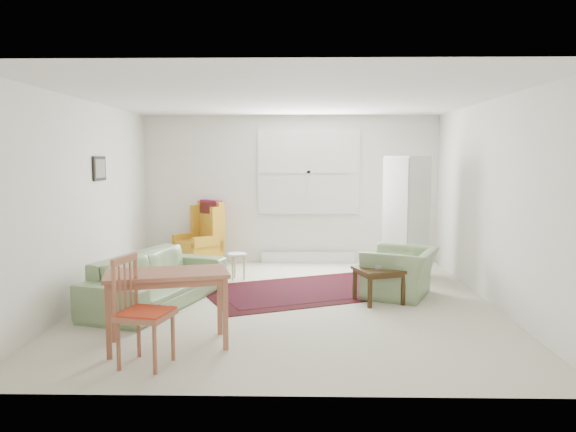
{
  "coord_description": "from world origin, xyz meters",
  "views": [
    {
      "loc": [
        0.14,
        -6.82,
        1.8
      ],
      "look_at": [
        0.0,
        0.3,
        1.05
      ],
      "focal_mm": 35.0,
      "sensor_mm": 36.0,
      "label": 1
    }
  ],
  "objects_px": {
    "cabinet": "(406,217)",
    "stool": "(237,266)",
    "sofa": "(158,269)",
    "coffee_table": "(378,285)",
    "desk": "(168,309)",
    "desk_chair": "(146,312)",
    "armchair": "(400,268)",
    "wingback_chair": "(198,233)"
  },
  "relations": [
    {
      "from": "armchair",
      "to": "coffee_table",
      "type": "height_order",
      "value": "armchair"
    },
    {
      "from": "sofa",
      "to": "cabinet",
      "type": "distance_m",
      "value": 3.76
    },
    {
      "from": "desk",
      "to": "desk_chair",
      "type": "distance_m",
      "value": 0.53
    },
    {
      "from": "armchair",
      "to": "cabinet",
      "type": "bearing_deg",
      "value": -170.19
    },
    {
      "from": "wingback_chair",
      "to": "cabinet",
      "type": "xyz_separation_m",
      "value": [
        3.28,
        -0.77,
        0.37
      ]
    },
    {
      "from": "sofa",
      "to": "desk",
      "type": "relative_size",
      "value": 1.88
    },
    {
      "from": "coffee_table",
      "to": "cabinet",
      "type": "bearing_deg",
      "value": 68.3
    },
    {
      "from": "coffee_table",
      "to": "armchair",
      "type": "bearing_deg",
      "value": 45.08
    },
    {
      "from": "coffee_table",
      "to": "desk_chair",
      "type": "distance_m",
      "value": 3.18
    },
    {
      "from": "cabinet",
      "to": "sofa",
      "type": "bearing_deg",
      "value": -174.49
    },
    {
      "from": "wingback_chair",
      "to": "stool",
      "type": "bearing_deg",
      "value": -10.12
    },
    {
      "from": "sofa",
      "to": "stool",
      "type": "xyz_separation_m",
      "value": [
        0.81,
        1.42,
        -0.24
      ]
    },
    {
      "from": "sofa",
      "to": "coffee_table",
      "type": "bearing_deg",
      "value": -69.1
    },
    {
      "from": "wingback_chair",
      "to": "cabinet",
      "type": "distance_m",
      "value": 3.39
    },
    {
      "from": "sofa",
      "to": "coffee_table",
      "type": "height_order",
      "value": "sofa"
    },
    {
      "from": "sofa",
      "to": "desk_chair",
      "type": "distance_m",
      "value": 2.07
    },
    {
      "from": "coffee_table",
      "to": "stool",
      "type": "bearing_deg",
      "value": 146.24
    },
    {
      "from": "cabinet",
      "to": "stool",
      "type": "bearing_deg",
      "value": 164.72
    },
    {
      "from": "wingback_chair",
      "to": "desk",
      "type": "relative_size",
      "value": 0.95
    },
    {
      "from": "coffee_table",
      "to": "cabinet",
      "type": "distance_m",
      "value": 1.8
    },
    {
      "from": "sofa",
      "to": "wingback_chair",
      "type": "height_order",
      "value": "wingback_chair"
    },
    {
      "from": "desk_chair",
      "to": "coffee_table",
      "type": "bearing_deg",
      "value": -33.3
    },
    {
      "from": "sofa",
      "to": "cabinet",
      "type": "height_order",
      "value": "cabinet"
    },
    {
      "from": "stool",
      "to": "desk_chair",
      "type": "relative_size",
      "value": 0.41
    },
    {
      "from": "sofa",
      "to": "wingback_chair",
      "type": "distance_m",
      "value": 2.46
    },
    {
      "from": "sofa",
      "to": "wingback_chair",
      "type": "relative_size",
      "value": 1.98
    },
    {
      "from": "coffee_table",
      "to": "stool",
      "type": "relative_size",
      "value": 1.35
    },
    {
      "from": "wingback_chair",
      "to": "desk_chair",
      "type": "bearing_deg",
      "value": -41.91
    },
    {
      "from": "sofa",
      "to": "cabinet",
      "type": "relative_size",
      "value": 1.18
    },
    {
      "from": "desk",
      "to": "armchair",
      "type": "bearing_deg",
      "value": 37.91
    },
    {
      "from": "wingback_chair",
      "to": "armchair",
      "type": "bearing_deg",
      "value": 9.96
    },
    {
      "from": "armchair",
      "to": "desk_chair",
      "type": "relative_size",
      "value": 1.0
    },
    {
      "from": "stool",
      "to": "coffee_table",
      "type": "bearing_deg",
      "value": -33.76
    },
    {
      "from": "sofa",
      "to": "desk",
      "type": "bearing_deg",
      "value": -144.91
    },
    {
      "from": "stool",
      "to": "desk",
      "type": "relative_size",
      "value": 0.34
    },
    {
      "from": "desk",
      "to": "desk_chair",
      "type": "bearing_deg",
      "value": -97.73
    },
    {
      "from": "armchair",
      "to": "desk",
      "type": "height_order",
      "value": "armchair"
    },
    {
      "from": "stool",
      "to": "desk",
      "type": "height_order",
      "value": "desk"
    },
    {
      "from": "wingback_chair",
      "to": "stool",
      "type": "relative_size",
      "value": 2.77
    },
    {
      "from": "desk",
      "to": "stool",
      "type": "bearing_deg",
      "value": 83.51
    },
    {
      "from": "wingback_chair",
      "to": "desk",
      "type": "bearing_deg",
      "value": -40.34
    },
    {
      "from": "stool",
      "to": "cabinet",
      "type": "distance_m",
      "value": 2.63
    }
  ]
}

